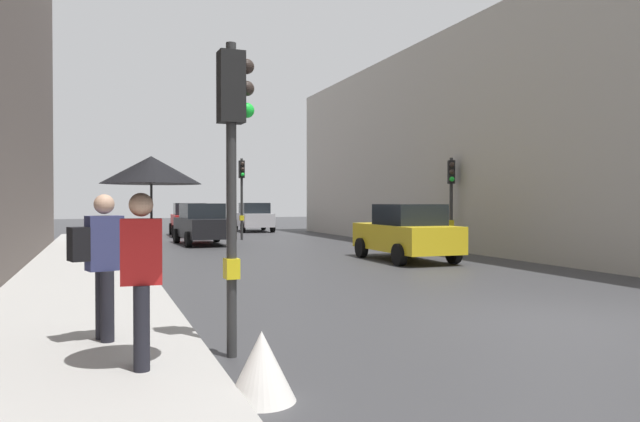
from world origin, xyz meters
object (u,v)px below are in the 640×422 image
at_px(car_silver_hatchback, 254,217).
at_px(traffic_light_near_left, 233,141).
at_px(traffic_light_far_median, 242,184).
at_px(pedestrian_with_umbrella, 148,202).
at_px(traffic_light_mid_street, 451,187).
at_px(car_dark_suv, 203,224).
at_px(car_red_sedan, 190,219).
at_px(pedestrian_with_grey_backpack, 101,258).
at_px(car_yellow_taxi, 406,232).
at_px(warning_sign_triangle, 262,366).

bearing_deg(car_silver_hatchback, traffic_light_near_left, -104.69).
xyz_separation_m(traffic_light_far_median, pedestrian_with_umbrella, (-5.97, -21.53, -0.85)).
height_order(traffic_light_mid_street, car_dark_suv, traffic_light_mid_street).
relative_size(traffic_light_near_left, traffic_light_far_median, 0.95).
relative_size(traffic_light_mid_street, car_red_sedan, 0.80).
bearing_deg(traffic_light_mid_street, pedestrian_with_grey_backpack, -138.25).
bearing_deg(car_yellow_taxi, pedestrian_with_umbrella, -130.35).
xyz_separation_m(car_yellow_taxi, pedestrian_with_umbrella, (-8.49, -10.00, 0.96)).
relative_size(traffic_light_mid_street, pedestrian_with_grey_backpack, 1.94).
bearing_deg(pedestrian_with_umbrella, car_dark_suv, 79.04).
bearing_deg(pedestrian_with_grey_backpack, car_silver_hatchback, 72.17).
xyz_separation_m(car_dark_suv, pedestrian_with_umbrella, (-3.72, -19.20, 0.96)).
bearing_deg(car_silver_hatchback, traffic_light_mid_street, -80.09).
xyz_separation_m(traffic_light_mid_street, car_red_sedan, (-7.35, 13.86, -1.49)).
bearing_deg(traffic_light_mid_street, car_red_sedan, 117.94).
relative_size(traffic_light_mid_street, warning_sign_triangle, 5.27).
bearing_deg(traffic_light_near_left, warning_sign_triangle, -93.23).
bearing_deg(car_red_sedan, warning_sign_triangle, -96.78).
relative_size(traffic_light_mid_street, traffic_light_far_median, 0.88).
relative_size(car_dark_suv, pedestrian_with_umbrella, 2.00).
xyz_separation_m(traffic_light_mid_street, car_silver_hatchback, (-2.99, 17.11, -1.49)).
height_order(traffic_light_mid_street, car_red_sedan, traffic_light_mid_street).
bearing_deg(traffic_light_mid_street, car_yellow_taxi, -145.69).
height_order(traffic_light_far_median, car_yellow_taxi, traffic_light_far_median).
bearing_deg(traffic_light_far_median, traffic_light_near_left, -103.35).
bearing_deg(traffic_light_near_left, pedestrian_with_grey_backpack, 154.86).
bearing_deg(car_yellow_taxi, traffic_light_far_median, 102.37).
bearing_deg(traffic_light_far_median, warning_sign_triangle, -102.64).
distance_m(car_red_sedan, car_dark_suv, 6.69).
height_order(traffic_light_near_left, car_silver_hatchback, traffic_light_near_left).
xyz_separation_m(car_red_sedan, car_dark_suv, (-0.40, -6.68, 0.00)).
height_order(car_silver_hatchback, pedestrian_with_umbrella, pedestrian_with_umbrella).
distance_m(traffic_light_far_median, car_dark_suv, 3.71).
xyz_separation_m(traffic_light_mid_street, traffic_light_far_median, (-5.50, 9.51, 0.33)).
bearing_deg(traffic_light_near_left, car_silver_hatchback, 75.31).
bearing_deg(pedestrian_with_umbrella, warning_sign_triangle, -44.53).
height_order(traffic_light_far_median, warning_sign_triangle, traffic_light_far_median).
distance_m(traffic_light_far_median, car_red_sedan, 5.06).
xyz_separation_m(car_red_sedan, warning_sign_triangle, (-3.19, -26.80, -0.55)).
relative_size(traffic_light_near_left, pedestrian_with_grey_backpack, 2.09).
distance_m(traffic_light_mid_street, car_yellow_taxi, 3.89).
bearing_deg(car_yellow_taxi, car_silver_hatchback, 90.05).
bearing_deg(car_dark_suv, pedestrian_with_umbrella, -100.96).
relative_size(car_yellow_taxi, warning_sign_triangle, 6.52).
height_order(car_yellow_taxi, car_silver_hatchback, same).
xyz_separation_m(car_yellow_taxi, car_silver_hatchback, (-0.02, 19.14, 0.00)).
bearing_deg(traffic_light_mid_street, traffic_light_near_left, -132.69).
height_order(traffic_light_near_left, car_red_sedan, traffic_light_near_left).
bearing_deg(car_red_sedan, pedestrian_with_umbrella, -99.04).
bearing_deg(car_red_sedan, car_silver_hatchback, 36.77).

